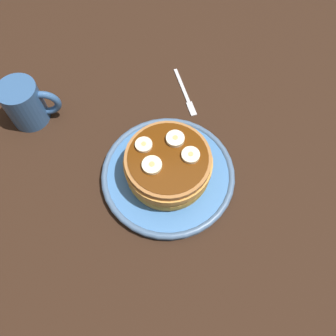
{
  "coord_description": "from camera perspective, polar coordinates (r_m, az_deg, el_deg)",
  "views": [
    {
      "loc": [
        -1.51,
        -28.07,
        59.92
      ],
      "look_at": [
        0.0,
        0.0,
        3.97
      ],
      "focal_mm": 37.45,
      "sensor_mm": 36.0,
      "label": 1
    }
  ],
  "objects": [
    {
      "name": "banana_slice_0",
      "position": [
        0.58,
        -2.63,
        0.44
      ],
      "size": [
        3.37,
        3.37,
        0.94
      ],
      "color": "#F8ECBB",
      "rests_on": "pancake_stack"
    },
    {
      "name": "plate",
      "position": [
        0.65,
        0.0,
        -1.13
      ],
      "size": [
        24.78,
        24.78,
        2.07
      ],
      "color": "#3F72B2",
      "rests_on": "ground_plane"
    },
    {
      "name": "banana_slice_2",
      "position": [
        0.6,
        -3.97,
        3.76
      ],
      "size": [
        2.97,
        2.97,
        0.84
      ],
      "color": "#F8E3B8",
      "rests_on": "pancake_stack"
    },
    {
      "name": "ground_plane",
      "position": [
        0.68,
        0.0,
        -2.08
      ],
      "size": [
        140.0,
        140.0,
        3.0
      ],
      "primitive_type": "cube",
      "color": "black"
    },
    {
      "name": "banana_slice_3",
      "position": [
        0.59,
        3.73,
        1.72
      ],
      "size": [
        3.13,
        3.13,
        0.9
      ],
      "color": "#FDEDC0",
      "rests_on": "pancake_stack"
    },
    {
      "name": "banana_slice_1",
      "position": [
        0.6,
        1.18,
        4.75
      ],
      "size": [
        3.21,
        3.21,
        1.0
      ],
      "color": "#F0E8C6",
      "rests_on": "pancake_stack"
    },
    {
      "name": "pancake_stack",
      "position": [
        0.62,
        0.06,
        0.3
      ],
      "size": [
        15.95,
        15.8,
        6.37
      ],
      "color": "#C08B42",
      "rests_on": "plate"
    },
    {
      "name": "coffee_mug",
      "position": [
        0.75,
        -22.13,
        9.73
      ],
      "size": [
        10.96,
        7.53,
        9.16
      ],
      "color": "#33598C",
      "rests_on": "ground_plane"
    },
    {
      "name": "fork",
      "position": [
        0.76,
        2.88,
        11.92
      ],
      "size": [
        4.08,
        12.85,
        0.5
      ],
      "color": "silver",
      "rests_on": "ground_plane"
    }
  ]
}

